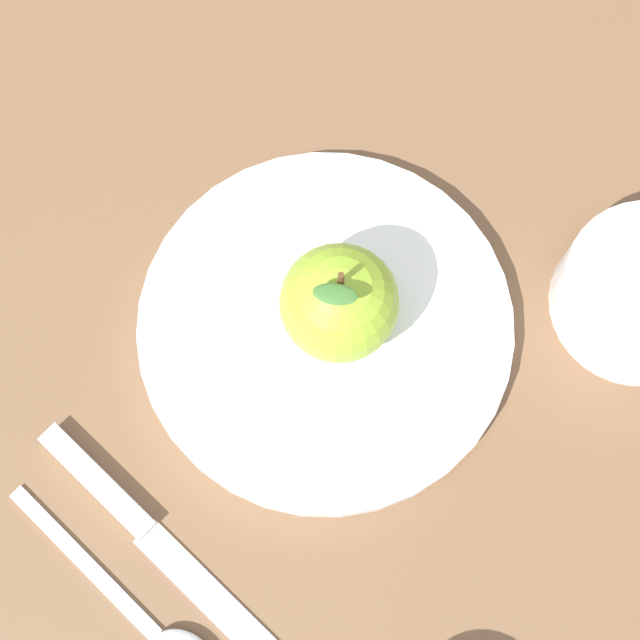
% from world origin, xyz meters
% --- Properties ---
extents(ground_plane, '(2.40, 2.40, 0.00)m').
position_xyz_m(ground_plane, '(0.00, 0.00, 0.00)').
color(ground_plane, brown).
extents(dinner_plate, '(0.23, 0.23, 0.02)m').
position_xyz_m(dinner_plate, '(-0.02, -0.00, 0.01)').
color(dinner_plate, white).
rests_on(dinner_plate, ground_plane).
extents(apple, '(0.07, 0.07, 0.08)m').
position_xyz_m(apple, '(-0.02, 0.01, 0.05)').
color(apple, '#8CB22D').
rests_on(apple, dinner_plate).
extents(knife, '(0.11, 0.21, 0.01)m').
position_xyz_m(knife, '(0.14, -0.06, 0.00)').
color(knife, silver).
rests_on(knife, ground_plane).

